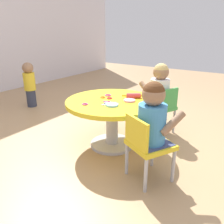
{
  "coord_description": "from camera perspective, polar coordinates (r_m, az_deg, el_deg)",
  "views": [
    {
      "loc": [
        -1.78,
        -1.21,
        1.14
      ],
      "look_at": [
        0.0,
        0.0,
        0.36
      ],
      "focal_mm": 37.31,
      "sensor_mm": 36.0,
      "label": 1
    }
  ],
  "objects": [
    {
      "name": "ground_plane",
      "position": [
        2.43,
        0.0,
        -8.07
      ],
      "size": [
        10.0,
        10.0,
        0.0
      ],
      "primitive_type": "plane",
      "color": "tan"
    },
    {
      "name": "craft_table",
      "position": [
        2.28,
        0.0,
        0.17
      ],
      "size": [
        0.9,
        0.9,
        0.48
      ],
      "color": "silver",
      "rests_on": "ground"
    },
    {
      "name": "child_chair_left",
      "position": [
        1.81,
        8.54,
        -7.88
      ],
      "size": [
        0.41,
        0.41,
        0.54
      ],
      "color": "#B7B7BC",
      "rests_on": "ground"
    },
    {
      "name": "seated_child_left",
      "position": [
        1.74,
        9.98,
        -0.93
      ],
      "size": [
        0.43,
        0.4,
        0.51
      ],
      "color": "#3F4772",
      "rests_on": "ground"
    },
    {
      "name": "child_chair_right",
      "position": [
        2.66,
        11.85,
        1.13
      ],
      "size": [
        0.39,
        0.39,
        0.54
      ],
      "color": "#B7B7BC",
      "rests_on": "ground"
    },
    {
      "name": "seated_child_right",
      "position": [
        2.62,
        11.58,
        6.06
      ],
      "size": [
        0.38,
        0.42,
        0.51
      ],
      "color": "#3F4772",
      "rests_on": "ground"
    },
    {
      "name": "toddler_standing",
      "position": [
        3.73,
        -19.55,
        6.63
      ],
      "size": [
        0.17,
        0.17,
        0.67
      ],
      "color": "#33384C",
      "rests_on": "ground"
    },
    {
      "name": "rolling_pin",
      "position": [
        2.32,
        5.31,
        4.02
      ],
      "size": [
        0.14,
        0.2,
        0.05
      ],
      "color": "#D83F3F",
      "rests_on": "craft_table"
    },
    {
      "name": "craft_scissors",
      "position": [
        2.17,
        -1.5,
        2.34
      ],
      "size": [
        0.14,
        0.09,
        0.01
      ],
      "color": "silver",
      "rests_on": "craft_table"
    },
    {
      "name": "playdough_blob_0",
      "position": [
        2.09,
        -0.03,
        1.78
      ],
      "size": [
        0.12,
        0.12,
        0.02
      ],
      "primitive_type": "cylinder",
      "color": "#8CCCF2",
      "rests_on": "craft_table"
    },
    {
      "name": "playdough_blob_1",
      "position": [
        2.22,
        4.29,
        2.85
      ],
      "size": [
        0.11,
        0.11,
        0.02
      ],
      "primitive_type": "cylinder",
      "color": "pink",
      "rests_on": "craft_table"
    },
    {
      "name": "cookie_cutter_0",
      "position": [
        2.4,
        -0.98,
        4.14
      ],
      "size": [
        0.06,
        0.06,
        0.01
      ],
      "primitive_type": "torus",
      "color": "#D83FA5",
      "rests_on": "craft_table"
    },
    {
      "name": "cookie_cutter_1",
      "position": [
        2.3,
        -0.63,
        3.42
      ],
      "size": [
        0.05,
        0.05,
        0.01
      ],
      "primitive_type": "torus",
      "color": "red",
      "rests_on": "craft_table"
    },
    {
      "name": "cookie_cutter_2",
      "position": [
        2.33,
        -2.26,
        3.64
      ],
      "size": [
        0.06,
        0.06,
        0.01
      ],
      "primitive_type": "torus",
      "color": "orange",
      "rests_on": "craft_table"
    },
    {
      "name": "cookie_cutter_3",
      "position": [
        2.13,
        -6.63,
        1.93
      ],
      "size": [
        0.06,
        0.06,
        0.01
      ],
      "primitive_type": "torus",
      "color": "#D83FA5",
      "rests_on": "craft_table"
    }
  ]
}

